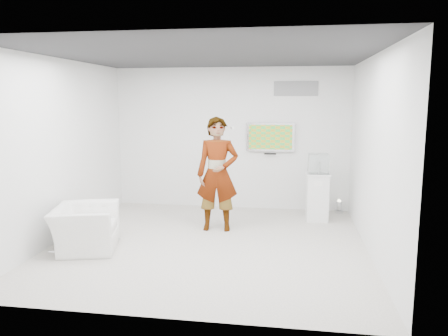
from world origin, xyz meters
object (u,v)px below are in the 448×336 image
at_px(pedestal, 317,197).
at_px(floor_uplight, 339,206).
at_px(person, 217,174).
at_px(armchair, 85,228).
at_px(tv, 271,137).

relative_size(pedestal, floor_uplight, 3.45).
relative_size(person, floor_uplight, 7.55).
bearing_deg(armchair, floor_uplight, -69.87).
xyz_separation_m(armchair, pedestal, (3.68, 2.24, 0.12)).
distance_m(armchair, pedestal, 4.31).
distance_m(tv, floor_uplight, 2.02).
height_order(tv, person, person).
height_order(person, armchair, person).
distance_m(tv, armchair, 4.22).
bearing_deg(floor_uplight, armchair, -145.30).
bearing_deg(tv, person, -117.33).
xyz_separation_m(tv, pedestal, (0.96, -0.75, -1.09)).
bearing_deg(armchair, tv, -56.83).
bearing_deg(tv, floor_uplight, -4.41).
bearing_deg(tv, armchair, -132.26).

